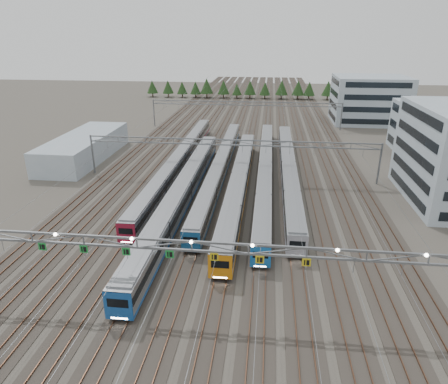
# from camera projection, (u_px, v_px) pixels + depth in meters

# --- Properties ---
(ground) EXTENTS (400.00, 400.00, 0.00)m
(ground) POSITION_uv_depth(u_px,v_px,m) (194.00, 307.00, 42.14)
(ground) COLOR #47423A
(ground) RESTS_ON ground
(track_bed) EXTENTS (54.00, 260.00, 5.42)m
(track_bed) POSITION_uv_depth(u_px,v_px,m) (248.00, 113.00, 133.76)
(track_bed) COLOR #2D2823
(track_bed) RESTS_ON ground
(train_a) EXTENTS (2.64, 66.96, 3.43)m
(train_a) POSITION_uv_depth(u_px,v_px,m) (180.00, 160.00, 83.91)
(train_a) COLOR black
(train_a) RESTS_ON ground
(train_b) EXTENTS (2.92, 61.25, 3.80)m
(train_b) POSITION_uv_depth(u_px,v_px,m) (183.00, 191.00, 66.89)
(train_b) COLOR black
(train_b) RESTS_ON ground
(train_c) EXTENTS (2.58, 63.94, 3.35)m
(train_c) POSITION_uv_depth(u_px,v_px,m) (221.00, 166.00, 80.38)
(train_c) COLOR black
(train_c) RESTS_ON ground
(train_d) EXTENTS (2.83, 56.60, 3.69)m
(train_d) POSITION_uv_depth(u_px,v_px,m) (239.00, 182.00, 71.30)
(train_d) COLOR black
(train_d) RESTS_ON ground
(train_e) EXTENTS (2.54, 67.06, 3.30)m
(train_e) POSITION_uv_depth(u_px,v_px,m) (265.00, 169.00, 78.46)
(train_e) COLOR black
(train_e) RESTS_ON ground
(train_f) EXTENTS (2.69, 61.65, 3.50)m
(train_f) POSITION_uv_depth(u_px,v_px,m) (288.00, 169.00, 78.11)
(train_f) COLOR black
(train_f) RESTS_ON ground
(gantry_near) EXTENTS (56.36, 0.61, 8.08)m
(gantry_near) POSITION_uv_depth(u_px,v_px,m) (191.00, 249.00, 39.39)
(gantry_near) COLOR slate
(gantry_near) RESTS_ON ground
(gantry_mid) EXTENTS (56.36, 0.36, 8.00)m
(gantry_mid) POSITION_uv_depth(u_px,v_px,m) (231.00, 147.00, 76.62)
(gantry_mid) COLOR slate
(gantry_mid) RESTS_ON ground
(gantry_far) EXTENTS (56.36, 0.36, 8.00)m
(gantry_far) POSITION_uv_depth(u_px,v_px,m) (245.00, 107.00, 118.10)
(gantry_far) COLOR slate
(gantry_far) RESTS_ON ground
(depot_bldg_mid) EXTENTS (14.00, 16.00, 11.71)m
(depot_bldg_mid) POSITION_uv_depth(u_px,v_px,m) (429.00, 129.00, 93.39)
(depot_bldg_mid) COLOR #9DAFBC
(depot_bldg_mid) RESTS_ON ground
(depot_bldg_north) EXTENTS (22.00, 18.00, 14.23)m
(depot_bldg_north) POSITION_uv_depth(u_px,v_px,m) (369.00, 100.00, 125.58)
(depot_bldg_north) COLOR #9DAFBC
(depot_bldg_north) RESTS_ON ground
(west_shed) EXTENTS (10.00, 30.00, 5.24)m
(west_shed) POSITION_uv_depth(u_px,v_px,m) (84.00, 147.00, 90.57)
(west_shed) COLOR #9DAFBC
(west_shed) RESTS_ON ground
(treeline) EXTENTS (93.80, 5.60, 7.02)m
(treeline) POSITION_uv_depth(u_px,v_px,m) (252.00, 89.00, 171.73)
(treeline) COLOR #332114
(treeline) RESTS_ON ground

